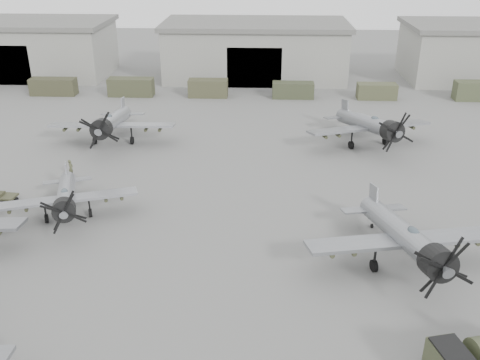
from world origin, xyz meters
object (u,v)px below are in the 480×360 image
at_px(aircraft_mid_1, 66,197).
at_px(ground_crew, 71,168).
at_px(aircraft_far_0, 111,123).
at_px(aircraft_far_1, 371,125).
at_px(aircraft_mid_2, 407,238).

xyz_separation_m(aircraft_mid_1, ground_crew, (-2.60, 8.44, -1.20)).
relative_size(aircraft_mid_1, ground_crew, 6.58).
relative_size(aircraft_far_0, aircraft_far_1, 0.99).
distance_m(aircraft_far_0, aircraft_far_1, 28.06).
relative_size(aircraft_mid_1, aircraft_far_0, 0.83).
bearing_deg(aircraft_mid_1, ground_crew, 88.79).
xyz_separation_m(aircraft_mid_1, aircraft_far_1, (27.19, 17.60, 0.44)).
xyz_separation_m(aircraft_mid_1, aircraft_far_0, (-0.87, 17.15, 0.42)).
bearing_deg(aircraft_far_0, aircraft_far_1, -1.10).
bearing_deg(aircraft_mid_2, aircraft_mid_1, 155.96).
xyz_separation_m(aircraft_far_0, ground_crew, (-1.74, -8.71, -1.63)).
xyz_separation_m(aircraft_mid_2, ground_crew, (-28.09, 14.32, -1.63)).
relative_size(aircraft_far_0, ground_crew, 7.93).
bearing_deg(aircraft_far_1, aircraft_far_0, 161.93).
bearing_deg(aircraft_far_1, ground_crew, 178.10).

